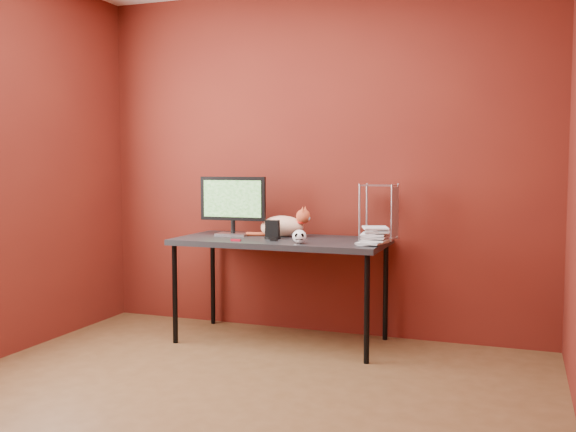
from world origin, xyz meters
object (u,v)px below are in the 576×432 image
(cat, at_px, (283,226))
(speaker, at_px, (272,230))
(book_stack, at_px, (364,146))
(desk, at_px, (281,246))
(skull_mug, at_px, (299,236))
(monitor, at_px, (233,203))

(cat, relative_size, speaker, 3.66)
(speaker, height_order, book_stack, book_stack)
(desk, xyz_separation_m, skull_mug, (0.22, -0.23, 0.10))
(skull_mug, bearing_deg, cat, 106.33)
(desk, distance_m, book_stack, 0.94)
(cat, bearing_deg, speaker, -92.61)
(monitor, bearing_deg, book_stack, -11.90)
(skull_mug, bearing_deg, desk, 115.01)
(monitor, relative_size, speaker, 3.83)
(book_stack, bearing_deg, cat, 160.91)
(desk, bearing_deg, skull_mug, -46.76)
(skull_mug, bearing_deg, monitor, 136.36)
(desk, xyz_separation_m, cat, (-0.04, 0.14, 0.13))
(desk, height_order, skull_mug, skull_mug)
(monitor, bearing_deg, desk, -12.38)
(monitor, distance_m, cat, 0.41)
(book_stack, bearing_deg, skull_mug, -160.83)
(desk, relative_size, book_stack, 1.16)
(desk, height_order, speaker, speaker)
(desk, bearing_deg, book_stack, -8.30)
(skull_mug, height_order, speaker, speaker)
(skull_mug, xyz_separation_m, book_stack, (0.41, 0.14, 0.60))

